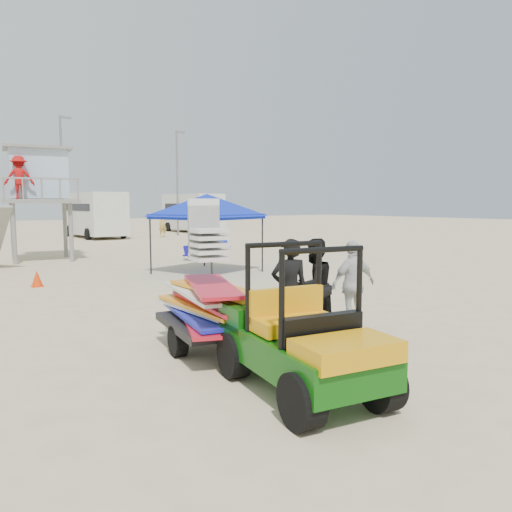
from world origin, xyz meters
TOP-DOWN VIEW (x-y plane):
  - ground at (0.00, 0.00)m, footprint 140.00×140.00m
  - utility_cart at (-2.05, -1.42)m, footprint 1.72×2.76m
  - surf_trailer at (-2.04, 0.92)m, footprint 1.69×2.62m
  - man_left at (-0.53, 0.62)m, footprint 0.81×0.69m
  - man_mid at (0.32, 0.87)m, footprint 0.91×0.72m
  - man_right at (1.17, 0.62)m, footprint 1.09×0.58m
  - lifeguard_tower at (-0.92, 17.08)m, footprint 3.48×3.48m
  - canopy_blue at (2.93, 9.17)m, footprint 3.76×3.76m
  - cone_near at (-2.75, 9.70)m, footprint 0.34×0.34m
  - beach_chair_b at (4.43, 13.16)m, footprint 0.69×0.76m
  - beach_chair_c at (8.12, 16.06)m, footprint 0.66×0.72m
  - rv_mid_right at (6.00, 29.99)m, footprint 2.64×7.00m
  - rv_far_right at (15.00, 31.49)m, footprint 2.64×6.60m
  - light_pole_left at (3.00, 27.00)m, footprint 0.14×0.14m
  - light_pole_right at (12.00, 28.50)m, footprint 0.14×0.14m
  - distant_beachgoers at (-1.80, 20.49)m, footprint 16.61×11.03m

SIDE VIEW (x-z plane):
  - ground at x=0.00m, z-range 0.00..0.00m
  - cone_near at x=-2.75m, z-range 0.00..0.50m
  - beach_chair_b at x=4.43m, z-range -0.01..0.63m
  - beach_chair_c at x=8.12m, z-range -0.01..0.63m
  - man_right at x=1.17m, z-range 0.00..1.77m
  - distant_beachgoers at x=-1.80m, z-range -0.03..1.80m
  - utility_cart at x=-2.05m, z-range -0.07..1.89m
  - man_mid at x=0.32m, z-range 0.00..1.84m
  - surf_trailer at x=-2.04m, z-range -0.21..2.08m
  - man_left at x=-0.53m, z-range 0.00..1.89m
  - rv_far_right at x=15.00m, z-range 0.17..3.42m
  - rv_mid_right at x=6.00m, z-range 0.17..3.42m
  - canopy_blue at x=2.93m, z-range 1.07..4.31m
  - lifeguard_tower at x=-0.92m, z-range 1.18..5.99m
  - light_pole_left at x=3.00m, z-range 0.00..8.00m
  - light_pole_right at x=12.00m, z-range 0.00..8.00m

